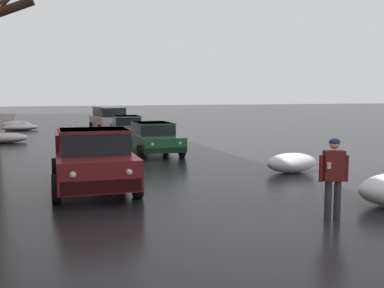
# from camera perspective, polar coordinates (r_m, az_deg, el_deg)

# --- Properties ---
(ground_plane) EXTENTS (200.00, 200.00, 0.00)m
(ground_plane) POSITION_cam_1_polar(r_m,az_deg,el_deg) (7.98, 8.47, -13.41)
(ground_plane) COLOR black
(snow_bank_near_corner_left) EXTENTS (2.24, 1.30, 0.57)m
(snow_bank_near_corner_left) POSITION_cam_1_polar(r_m,az_deg,el_deg) (38.44, -21.29, 2.29)
(snow_bank_near_corner_left) COLOR white
(snow_bank_near_corner_left) RESTS_ON ground
(snow_bank_mid_block_left) EXTENTS (2.67, 1.44, 0.67)m
(snow_bank_mid_block_left) POSITION_cam_1_polar(r_m,az_deg,el_deg) (36.03, -20.75, 2.01)
(snow_bank_mid_block_left) COLOR white
(snow_bank_mid_block_left) RESTS_ON ground
(snow_bank_near_corner_right) EXTENTS (1.86, 0.96, 0.67)m
(snow_bank_near_corner_right) POSITION_cam_1_polar(r_m,az_deg,el_deg) (15.90, 12.44, -2.36)
(snow_bank_near_corner_right) COLOR white
(snow_bank_near_corner_right) RESTS_ON ground
(snow_bank_along_right_kerb) EXTENTS (2.40, 1.40, 0.56)m
(snow_bank_along_right_kerb) POSITION_cam_1_polar(r_m,az_deg,el_deg) (27.02, -22.46, 0.72)
(snow_bank_along_right_kerb) COLOR white
(snow_bank_along_right_kerb) RESTS_ON ground
(pickup_truck_maroon_approaching_near_lane) EXTENTS (2.42, 5.11, 1.76)m
(pickup_truck_maroon_approaching_near_lane) POSITION_cam_1_polar(r_m,az_deg,el_deg) (12.99, -12.40, -1.82)
(pickup_truck_maroon_approaching_near_lane) COLOR maroon
(pickup_truck_maroon_approaching_near_lane) RESTS_ON ground
(sedan_green_parked_kerbside_close) EXTENTS (2.08, 4.36, 1.42)m
(sedan_green_parked_kerbside_close) POSITION_cam_1_polar(r_m,az_deg,el_deg) (20.35, -4.88, 0.84)
(sedan_green_parked_kerbside_close) COLOR #1E5633
(sedan_green_parked_kerbside_close) RESTS_ON ground
(sedan_grey_parked_kerbside_mid) EXTENTS (2.19, 4.44, 1.42)m
(sedan_grey_parked_kerbside_mid) POSITION_cam_1_polar(r_m,az_deg,el_deg) (26.86, -8.21, 2.12)
(sedan_grey_parked_kerbside_mid) COLOR slate
(sedan_grey_parked_kerbside_mid) RESTS_ON ground
(suv_white_parked_far_down_block) EXTENTS (2.33, 4.77, 1.82)m
(suv_white_parked_far_down_block) POSITION_cam_1_polar(r_m,az_deg,el_deg) (32.26, -10.43, 3.19)
(suv_white_parked_far_down_block) COLOR silver
(suv_white_parked_far_down_block) RESTS_ON ground
(pedestrian_with_coffee) EXTENTS (0.63, 0.38, 1.76)m
(pedestrian_with_coffee) POSITION_cam_1_polar(r_m,az_deg,el_deg) (10.04, 17.42, -3.44)
(pedestrian_with_coffee) COLOR #2D2D33
(pedestrian_with_coffee) RESTS_ON ground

